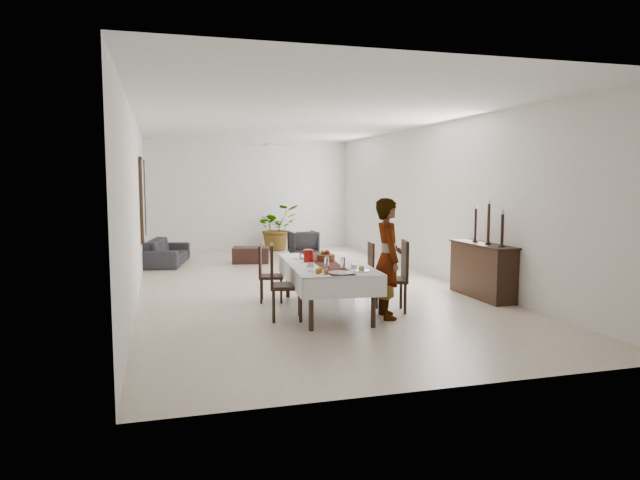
{
  "coord_description": "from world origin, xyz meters",
  "views": [
    {
      "loc": [
        -2.6,
        -10.87,
        2.03
      ],
      "look_at": [
        -0.06,
        -1.86,
        1.05
      ],
      "focal_mm": 32.0,
      "sensor_mm": 36.0,
      "label": 1
    }
  ],
  "objects_px": {
    "woman": "(388,258)",
    "red_pitcher": "(308,256)",
    "sofa": "(167,252)",
    "dining_table_top": "(326,265)",
    "sideboard_body": "(482,271)"
  },
  "relations": [
    {
      "from": "woman",
      "to": "red_pitcher",
      "type": "bearing_deg",
      "value": 59.06
    },
    {
      "from": "red_pitcher",
      "to": "sofa",
      "type": "relative_size",
      "value": 0.1
    },
    {
      "from": "dining_table_top",
      "to": "sideboard_body",
      "type": "bearing_deg",
      "value": 9.69
    },
    {
      "from": "sideboard_body",
      "to": "sofa",
      "type": "bearing_deg",
      "value": 133.0
    },
    {
      "from": "dining_table_top",
      "to": "sofa",
      "type": "relative_size",
      "value": 1.16
    },
    {
      "from": "dining_table_top",
      "to": "woman",
      "type": "xyz_separation_m",
      "value": [
        0.76,
        -0.67,
        0.17
      ]
    },
    {
      "from": "dining_table_top",
      "to": "sideboard_body",
      "type": "distance_m",
      "value": 2.94
    },
    {
      "from": "woman",
      "to": "sideboard_body",
      "type": "bearing_deg",
      "value": -57.34
    },
    {
      "from": "red_pitcher",
      "to": "sideboard_body",
      "type": "xyz_separation_m",
      "value": [
        3.15,
        0.09,
        -0.4
      ]
    },
    {
      "from": "sofa",
      "to": "red_pitcher",
      "type": "bearing_deg",
      "value": -148.87
    },
    {
      "from": "red_pitcher",
      "to": "sideboard_body",
      "type": "bearing_deg",
      "value": 1.67
    },
    {
      "from": "sofa",
      "to": "dining_table_top",
      "type": "bearing_deg",
      "value": -147.38
    },
    {
      "from": "woman",
      "to": "sideboard_body",
      "type": "relative_size",
      "value": 1.17
    },
    {
      "from": "red_pitcher",
      "to": "woman",
      "type": "distance_m",
      "value": 1.3
    },
    {
      "from": "sideboard_body",
      "to": "dining_table_top",
      "type": "bearing_deg",
      "value": -174.9
    }
  ]
}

